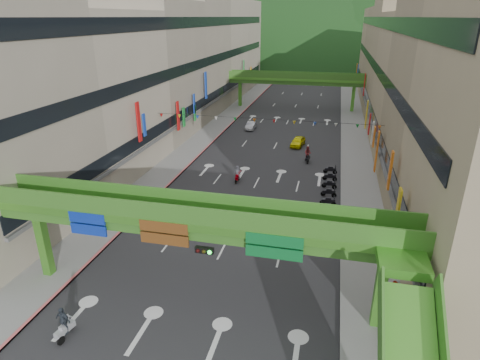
{
  "coord_description": "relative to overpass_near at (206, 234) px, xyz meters",
  "views": [
    {
      "loc": [
        7.51,
        -14.03,
        16.95
      ],
      "look_at": [
        0.0,
        18.0,
        3.5
      ],
      "focal_mm": 30.0,
      "sensor_mm": 36.0,
      "label": 1
    }
  ],
  "objects": [
    {
      "name": "sidewalk_right",
      "position": [
        10.07,
        44.62,
        -5.13
      ],
      "size": [
        4.0,
        140.0,
        0.15
      ],
      "primitive_type": "cube",
      "color": "gray",
      "rests_on": "ground"
    },
    {
      "name": "building_row_right",
      "position": [
        18.0,
        44.62,
        4.25
      ],
      "size": [
        12.8,
        95.0,
        19.0
      ],
      "color": "gray",
      "rests_on": "ground"
    },
    {
      "name": "road_slab",
      "position": [
        -0.93,
        44.62,
        -5.2
      ],
      "size": [
        18.0,
        140.0,
        0.02
      ],
      "primitive_type": "cube",
      "color": "#28282B",
      "rests_on": "ground"
    },
    {
      "name": "pedestrian_blue",
      "position": [
        8.87,
        9.46,
        -4.32
      ],
      "size": [
        0.96,
        0.8,
        1.77
      ],
      "primitive_type": "imported",
      "rotation": [
        0.0,
        0.0,
        2.76
      ],
      "color": "#3D5066",
      "rests_on": "ground"
    },
    {
      "name": "sidewalk_left",
      "position": [
        -11.93,
        44.62,
        -5.13
      ],
      "size": [
        4.0,
        140.0,
        0.15
      ],
      "primitive_type": "cube",
      "color": "gray",
      "rests_on": "ground"
    },
    {
      "name": "pedestrian_red",
      "position": [
        11.27,
        2.62,
        -4.35
      ],
      "size": [
        1.01,
        0.9,
        1.72
      ],
      "primitive_type": "imported",
      "rotation": [
        0.0,
        0.0,
        0.35
      ],
      "color": "red",
      "rests_on": "ground"
    },
    {
      "name": "car_silver",
      "position": [
        -6.1,
        42.68,
        -4.59
      ],
      "size": [
        1.4,
        3.76,
        1.23
      ],
      "primitive_type": "imported",
      "rotation": [
        0.0,
        0.0,
        -0.03
      ],
      "color": "#B0B1B8",
      "rests_on": "ground"
    },
    {
      "name": "car_yellow",
      "position": [
        2.15,
        35.13,
        -4.54
      ],
      "size": [
        2.11,
        4.08,
        1.33
      ],
      "primitive_type": "imported",
      "rotation": [
        0.0,
        0.0,
        -0.14
      ],
      "color": "#DAD308",
      "rests_on": "ground"
    },
    {
      "name": "scooter_rider_far",
      "position": [
        -3.08,
        20.46,
        -4.28
      ],
      "size": [
        0.79,
        1.6,
        1.87
      ],
      "color": "#7E0007",
      "rests_on": "ground"
    },
    {
      "name": "curb_right",
      "position": [
        8.17,
        44.62,
        -5.12
      ],
      "size": [
        0.2,
        140.0,
        0.18
      ],
      "primitive_type": "cube",
      "color": "gray",
      "rests_on": "ground"
    },
    {
      "name": "curb_left",
      "position": [
        -10.03,
        44.62,
        -5.12
      ],
      "size": [
        0.2,
        140.0,
        0.18
      ],
      "primitive_type": "cube",
      "color": "#CC5959",
      "rests_on": "ground"
    },
    {
      "name": "hill_left",
      "position": [
        -15.93,
        154.62,
        -5.21
      ],
      "size": [
        168.0,
        140.0,
        112.0
      ],
      "primitive_type": "ellipsoid",
      "color": "#1C4419",
      "rests_on": "ground"
    },
    {
      "name": "parked_scooter_row",
      "position": [
        6.87,
        20.85,
        -4.68
      ],
      "size": [
        1.6,
        9.4,
        1.08
      ],
      "color": "black",
      "rests_on": "ground"
    },
    {
      "name": "scooter_rider_left",
      "position": [
        -7.13,
        -4.38,
        -4.18
      ],
      "size": [
        1.05,
        1.59,
        2.05
      ],
      "color": "#9C9DA4",
      "rests_on": "ground"
    },
    {
      "name": "pedestrian_dark",
      "position": [
        11.27,
        9.38,
        -4.37
      ],
      "size": [
        1.04,
        0.88,
        1.67
      ],
      "primitive_type": "imported",
      "rotation": [
        0.0,
        0.0,
        -0.58
      ],
      "color": "black",
      "rests_on": "ground"
    },
    {
      "name": "scooter_rider_mid",
      "position": [
        3.99,
        28.53,
        -4.12
      ],
      "size": [
        0.95,
        1.59,
        2.1
      ],
      "color": "black",
      "rests_on": "ground"
    },
    {
      "name": "bunting_string",
      "position": [
        -0.93,
        24.62,
        0.75
      ],
      "size": [
        26.0,
        0.36,
        0.47
      ],
      "color": "black",
      "rests_on": "ground"
    },
    {
      "name": "building_row_left",
      "position": [
        -19.86,
        44.62,
        4.25
      ],
      "size": [
        12.8,
        95.0,
        19.0
      ],
      "color": "#9E937F",
      "rests_on": "ground"
    },
    {
      "name": "scooter_rider_near",
      "position": [
        -3.83,
        11.94,
        -4.23
      ],
      "size": [
        0.68,
        1.6,
        2.08
      ],
      "color": "black",
      "rests_on": "ground"
    },
    {
      "name": "hill_right",
      "position": [
        24.07,
        174.62,
        -5.21
      ],
      "size": [
        208.0,
        176.0,
        128.0
      ],
      "primitive_type": "ellipsoid",
      "color": "#1C4419",
      "rests_on": "ground"
    },
    {
      "name": "overpass_far",
      "position": [
        -0.93,
        59.62,
        0.2
      ],
      "size": [
        28.0,
        2.2,
        7.1
      ],
      "color": "#4C9E2D",
      "rests_on": "ground"
    },
    {
      "name": "overpass_near",
      "position": [
        0.0,
        0.0,
        0.0
      ],
      "size": [
        28.0,
        12.27,
        7.1
      ],
      "color": "#4C9E2D",
      "rests_on": "ground"
    }
  ]
}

